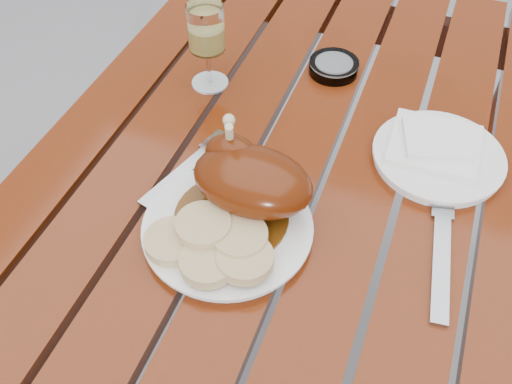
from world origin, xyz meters
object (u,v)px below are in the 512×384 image
Objects in this scene: table at (286,282)px; ashtray at (334,67)px; dinner_plate at (228,229)px; wine_glass at (207,47)px; side_plate at (438,157)px.

ashtray is at bearing 90.09° from table.
ashtray is at bearing 84.59° from dinner_plate.
wine_glass reaches higher than table.
table is 0.51m from wine_glass.
dinner_plate reaches higher than table.
table is 0.45m from ashtray.
dinner_plate is 0.42m from ashtray.
wine_glass is at bearing 172.41° from side_plate.
wine_glass is 0.75× the size of side_plate.
ashtray is (0.04, 0.41, 0.00)m from dinner_plate.
ashtray reaches higher than dinner_plate.
wine_glass reaches higher than ashtray.
side_plate is (0.25, 0.25, 0.00)m from dinner_plate.
table is 7.74× the size of wine_glass.
dinner_plate is at bearing -102.18° from table.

